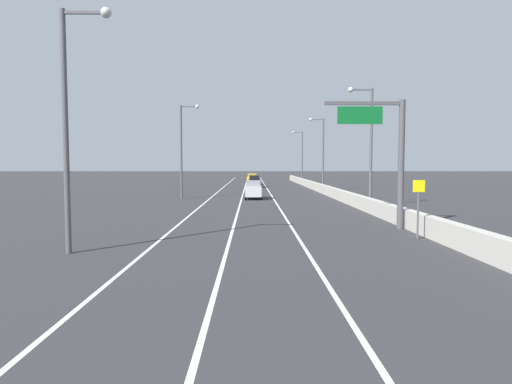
# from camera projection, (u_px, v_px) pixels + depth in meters

# --- Properties ---
(ground_plane) EXTENTS (320.00, 320.00, 0.00)m
(ground_plane) POSITION_uv_depth(u_px,v_px,m) (257.00, 189.00, 66.91)
(ground_plane) COLOR #2D2D30
(lane_stripe_left) EXTENTS (0.16, 130.00, 0.00)m
(lane_stripe_left) POSITION_uv_depth(u_px,v_px,m) (217.00, 192.00, 57.88)
(lane_stripe_left) COLOR silver
(lane_stripe_left) RESTS_ON ground_plane
(lane_stripe_center) EXTENTS (0.16, 130.00, 0.00)m
(lane_stripe_center) POSITION_uv_depth(u_px,v_px,m) (243.00, 192.00, 57.91)
(lane_stripe_center) COLOR silver
(lane_stripe_center) RESTS_ON ground_plane
(lane_stripe_right) EXTENTS (0.16, 130.00, 0.00)m
(lane_stripe_right) POSITION_uv_depth(u_px,v_px,m) (270.00, 192.00, 57.95)
(lane_stripe_right) COLOR silver
(lane_stripe_right) RESTS_ON ground_plane
(jersey_barrier_right) EXTENTS (0.60, 120.00, 1.10)m
(jersey_barrier_right) POSITION_uv_depth(u_px,v_px,m) (345.00, 197.00, 43.02)
(jersey_barrier_right) COLOR #B2ADA3
(jersey_barrier_right) RESTS_ON ground_plane
(overhead_sign_gantry) EXTENTS (4.68, 0.36, 7.50)m
(overhead_sign_gantry) POSITION_uv_depth(u_px,v_px,m) (389.00, 148.00, 25.18)
(overhead_sign_gantry) COLOR #47474C
(overhead_sign_gantry) RESTS_ON ground_plane
(speed_advisory_sign) EXTENTS (0.60, 0.11, 3.00)m
(speed_advisory_sign) POSITION_uv_depth(u_px,v_px,m) (418.00, 205.00, 21.89)
(speed_advisory_sign) COLOR #4C4C51
(speed_advisory_sign) RESTS_ON ground_plane
(lamp_post_right_second) EXTENTS (2.14, 0.44, 10.25)m
(lamp_post_right_second) POSITION_uv_depth(u_px,v_px,m) (368.00, 139.00, 36.76)
(lamp_post_right_second) COLOR #4C4C51
(lamp_post_right_second) RESTS_ON ground_plane
(lamp_post_right_third) EXTENTS (2.14, 0.44, 10.25)m
(lamp_post_right_third) POSITION_uv_depth(u_px,v_px,m) (321.00, 149.00, 61.18)
(lamp_post_right_third) COLOR #4C4C51
(lamp_post_right_third) RESTS_ON ground_plane
(lamp_post_right_fourth) EXTENTS (2.14, 0.44, 10.25)m
(lamp_post_right_fourth) POSITION_uv_depth(u_px,v_px,m) (301.00, 153.00, 85.61)
(lamp_post_right_fourth) COLOR #4C4C51
(lamp_post_right_fourth) RESTS_ON ground_plane
(lamp_post_left_near) EXTENTS (2.14, 0.44, 10.25)m
(lamp_post_left_near) POSITION_uv_depth(u_px,v_px,m) (71.00, 114.00, 18.14)
(lamp_post_left_near) COLOR #4C4C51
(lamp_post_left_near) RESTS_ON ground_plane
(lamp_post_left_mid) EXTENTS (2.14, 0.44, 10.25)m
(lamp_post_left_mid) POSITION_uv_depth(u_px,v_px,m) (183.00, 145.00, 47.45)
(lamp_post_left_mid) COLOR #4C4C51
(lamp_post_left_mid) RESTS_ON ground_plane
(car_black_0) EXTENTS (1.91, 4.62, 1.96)m
(car_black_0) POSITION_uv_depth(u_px,v_px,m) (254.00, 181.00, 70.83)
(car_black_0) COLOR black
(car_black_0) RESTS_ON ground_plane
(car_yellow_1) EXTENTS (2.03, 4.69, 2.05)m
(car_yellow_1) POSITION_uv_depth(u_px,v_px,m) (252.00, 179.00, 80.27)
(car_yellow_1) COLOR gold
(car_yellow_1) RESTS_ON ground_plane
(car_silver_2) EXTENTS (1.82, 4.16, 2.03)m
(car_silver_2) POSITION_uv_depth(u_px,v_px,m) (253.00, 190.00, 47.18)
(car_silver_2) COLOR #B7B7BC
(car_silver_2) RESTS_ON ground_plane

